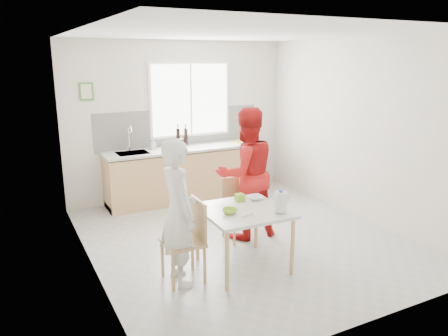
# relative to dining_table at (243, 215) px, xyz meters

# --- Properties ---
(ground) EXTENTS (4.50, 4.50, 0.00)m
(ground) POSITION_rel_dining_table_xyz_m (0.42, 0.73, -0.64)
(ground) COLOR #B7B7B2
(ground) RESTS_ON ground
(room_shell) EXTENTS (4.50, 4.50, 4.50)m
(room_shell) POSITION_rel_dining_table_xyz_m (0.42, 0.73, 1.00)
(room_shell) COLOR silver
(room_shell) RESTS_ON ground
(window) EXTENTS (1.50, 0.06, 1.30)m
(window) POSITION_rel_dining_table_xyz_m (0.62, 2.96, 1.06)
(window) COLOR white
(window) RESTS_ON room_shell
(backsplash) EXTENTS (3.00, 0.02, 0.65)m
(backsplash) POSITION_rel_dining_table_xyz_m (0.42, 2.97, 0.58)
(backsplash) COLOR white
(backsplash) RESTS_ON room_shell
(picture_frame) EXTENTS (0.22, 0.03, 0.28)m
(picture_frame) POSITION_rel_dining_table_xyz_m (-1.13, 2.96, 1.26)
(picture_frame) COLOR #46853C
(picture_frame) RESTS_ON room_shell
(kitchen_counter) EXTENTS (2.84, 0.64, 1.37)m
(kitchen_counter) POSITION_rel_dining_table_xyz_m (0.41, 2.68, -0.23)
(kitchen_counter) COLOR tan
(kitchen_counter) RESTS_ON ground
(dining_table) EXTENTS (0.96, 0.96, 0.72)m
(dining_table) POSITION_rel_dining_table_xyz_m (0.00, 0.00, 0.00)
(dining_table) COLOR silver
(dining_table) RESTS_ON ground
(chair_left) EXTENTS (0.43, 0.43, 0.92)m
(chair_left) POSITION_rel_dining_table_xyz_m (-0.68, 0.02, -0.14)
(chair_left) COLOR tan
(chair_left) RESTS_ON ground
(chair_far) EXTENTS (0.40, 0.40, 0.84)m
(chair_far) POSITION_rel_dining_table_xyz_m (0.37, 0.80, -0.18)
(chair_far) COLOR tan
(chair_far) RESTS_ON ground
(person_white) EXTENTS (0.40, 0.60, 1.61)m
(person_white) POSITION_rel_dining_table_xyz_m (-0.79, 0.02, 0.16)
(person_white) COLOR white
(person_white) RESTS_ON ground
(person_red) EXTENTS (0.89, 0.70, 1.79)m
(person_red) POSITION_rel_dining_table_xyz_m (0.49, 0.79, 0.25)
(person_red) COLOR red
(person_red) RESTS_ON ground
(bowl_green) EXTENTS (0.18, 0.18, 0.05)m
(bowl_green) POSITION_rel_dining_table_xyz_m (-0.20, -0.04, 0.10)
(bowl_green) COLOR #95CC2F
(bowl_green) RESTS_ON dining_table
(bowl_white) EXTENTS (0.20, 0.20, 0.05)m
(bowl_white) POSITION_rel_dining_table_xyz_m (0.31, 0.24, 0.10)
(bowl_white) COLOR white
(bowl_white) RESTS_ON dining_table
(milk_jug) EXTENTS (0.19, 0.14, 0.25)m
(milk_jug) POSITION_rel_dining_table_xyz_m (0.32, -0.29, 0.21)
(milk_jug) COLOR white
(milk_jug) RESTS_ON dining_table
(green_box) EXTENTS (0.10, 0.10, 0.09)m
(green_box) POSITION_rel_dining_table_xyz_m (0.11, 0.28, 0.12)
(green_box) COLOR #86B92A
(green_box) RESTS_ON dining_table
(spoon) EXTENTS (0.16, 0.06, 0.01)m
(spoon) POSITION_rel_dining_table_xyz_m (-0.09, -0.22, 0.08)
(spoon) COLOR #A5A5AA
(spoon) RESTS_ON dining_table
(cutting_board) EXTENTS (0.38, 0.29, 0.01)m
(cutting_board) POSITION_rel_dining_table_xyz_m (1.54, 2.67, 0.28)
(cutting_board) COLOR #A1C32D
(cutting_board) RESTS_ON kitchen_counter
(wine_bottle_a) EXTENTS (0.07, 0.07, 0.32)m
(wine_bottle_a) POSITION_rel_dining_table_xyz_m (0.31, 2.80, 0.44)
(wine_bottle_a) COLOR black
(wine_bottle_a) RESTS_ON kitchen_counter
(wine_bottle_b) EXTENTS (0.07, 0.07, 0.30)m
(wine_bottle_b) POSITION_rel_dining_table_xyz_m (0.47, 2.86, 0.43)
(wine_bottle_b) COLOR black
(wine_bottle_b) RESTS_ON kitchen_counter
(jar_amber) EXTENTS (0.06, 0.06, 0.16)m
(jar_amber) POSITION_rel_dining_table_xyz_m (0.33, 2.70, 0.36)
(jar_amber) COLOR #935B20
(jar_amber) RESTS_ON kitchen_counter
(soap_bottle) EXTENTS (0.09, 0.09, 0.18)m
(soap_bottle) POSITION_rel_dining_table_xyz_m (-0.13, 2.83, 0.37)
(soap_bottle) COLOR #999999
(soap_bottle) RESTS_ON kitchen_counter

